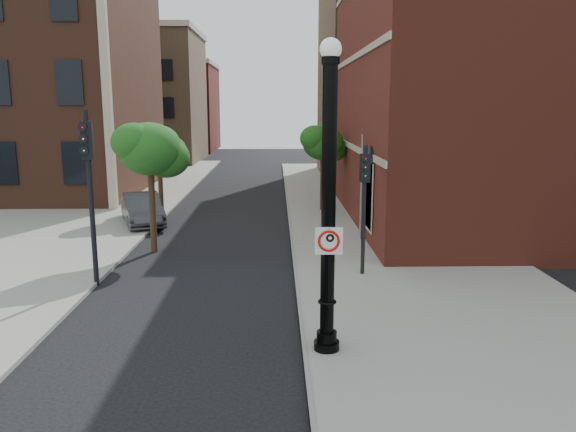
{
  "coord_description": "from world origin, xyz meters",
  "views": [
    {
      "loc": [
        1.45,
        -11.83,
        5.36
      ],
      "look_at": [
        1.74,
        2.0,
        2.64
      ],
      "focal_mm": 35.0,
      "sensor_mm": 36.0,
      "label": 1
    }
  ],
  "objects_px": {
    "parked_car": "(142,209)",
    "lamppost": "(328,216)",
    "traffic_signal_right": "(364,190)",
    "traffic_signal_left": "(89,169)",
    "no_parking_sign": "(329,241)"
  },
  "relations": [
    {
      "from": "no_parking_sign",
      "to": "traffic_signal_right",
      "type": "xyz_separation_m",
      "value": [
        1.63,
        5.78,
        0.21
      ]
    },
    {
      "from": "no_parking_sign",
      "to": "parked_car",
      "type": "relative_size",
      "value": 0.13
    },
    {
      "from": "lamppost",
      "to": "no_parking_sign",
      "type": "distance_m",
      "value": 0.51
    },
    {
      "from": "lamppost",
      "to": "parked_car",
      "type": "bearing_deg",
      "value": 117.57
    },
    {
      "from": "lamppost",
      "to": "traffic_signal_right",
      "type": "height_order",
      "value": "lamppost"
    },
    {
      "from": "no_parking_sign",
      "to": "traffic_signal_right",
      "type": "distance_m",
      "value": 6.01
    },
    {
      "from": "parked_car",
      "to": "traffic_signal_left",
      "type": "xyz_separation_m",
      "value": [
        0.67,
        -8.91,
        2.82
      ]
    },
    {
      "from": "lamppost",
      "to": "no_parking_sign",
      "type": "bearing_deg",
      "value": -89.24
    },
    {
      "from": "parked_car",
      "to": "lamppost",
      "type": "bearing_deg",
      "value": -82.53
    },
    {
      "from": "lamppost",
      "to": "traffic_signal_left",
      "type": "xyz_separation_m",
      "value": [
        -6.56,
        4.94,
        0.46
      ]
    },
    {
      "from": "traffic_signal_left",
      "to": "traffic_signal_right",
      "type": "height_order",
      "value": "traffic_signal_left"
    },
    {
      "from": "traffic_signal_right",
      "to": "traffic_signal_left",
      "type": "bearing_deg",
      "value": 170.18
    },
    {
      "from": "lamppost",
      "to": "traffic_signal_left",
      "type": "height_order",
      "value": "lamppost"
    },
    {
      "from": "traffic_signal_left",
      "to": "traffic_signal_right",
      "type": "bearing_deg",
      "value": -8.72
    },
    {
      "from": "parked_car",
      "to": "traffic_signal_right",
      "type": "bearing_deg",
      "value": -62.99
    }
  ]
}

